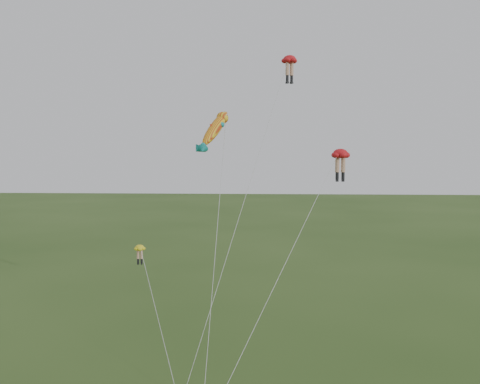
{
  "coord_description": "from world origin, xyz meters",
  "views": [
    {
      "loc": [
        3.71,
        -31.95,
        15.4
      ],
      "look_at": [
        1.7,
        6.0,
        12.32
      ],
      "focal_mm": 40.0,
      "sensor_mm": 36.0,
      "label": 1
    }
  ],
  "objects": [
    {
      "name": "fish_kite",
      "position": [
        0.02,
        5.07,
        16.71
      ],
      "size": [
        2.51,
        9.73,
        18.32
      ],
      "rotation": [
        0.76,
        0.0,
        -0.6
      ],
      "color": "yellow",
      "rests_on": "ground"
    },
    {
      "name": "legs_kite_yellow",
      "position": [
        -4.84,
        3.5,
        7.88
      ],
      "size": [
        4.3,
        6.66,
        8.82
      ],
      "rotation": [
        0.0,
        0.0,
        0.02
      ],
      "color": "yellow",
      "rests_on": "ground"
    },
    {
      "name": "legs_kite_red_high",
      "position": [
        5.24,
        11.8,
        21.94
      ],
      "size": [
        7.87,
        13.17,
        22.95
      ],
      "rotation": [
        0.0,
        0.0,
        0.49
      ],
      "color": "red",
      "rests_on": "ground"
    },
    {
      "name": "legs_kite_red_mid",
      "position": [
        8.78,
        6.99,
        14.61
      ],
      "size": [
        9.24,
        11.17,
        15.41
      ],
      "rotation": [
        0.0,
        0.0,
        0.03
      ],
      "color": "red",
      "rests_on": "ground"
    }
  ]
}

